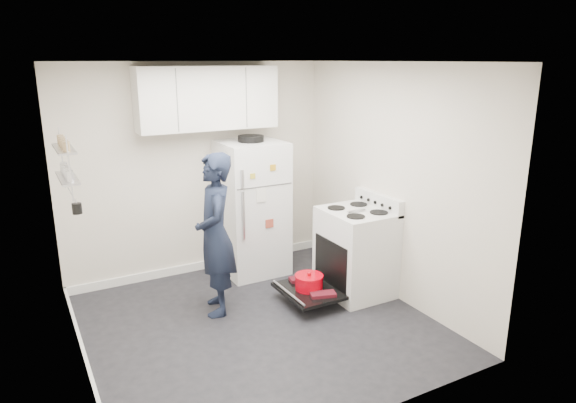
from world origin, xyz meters
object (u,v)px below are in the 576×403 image
open_oven_door (309,286)px  refrigerator (252,208)px  electric_range (355,253)px  person (215,235)px

open_oven_door → refrigerator: refrigerator is taller
electric_range → refrigerator: bearing=123.4°
refrigerator → electric_range: bearing=-56.6°
electric_range → refrigerator: 1.36m
open_oven_door → electric_range: bearing=-0.7°
refrigerator → person: bearing=-134.7°
electric_range → person: 1.57m
open_oven_door → refrigerator: 1.26m
electric_range → open_oven_door: 0.64m
open_oven_door → person: person is taller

